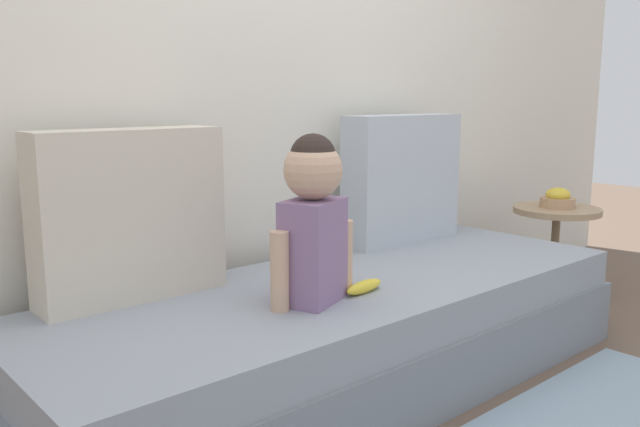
% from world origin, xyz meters
% --- Properties ---
extents(ground_plane, '(12.00, 12.00, 0.00)m').
position_xyz_m(ground_plane, '(0.00, 0.00, 0.00)').
color(ground_plane, brown).
extents(back_wall, '(5.49, 0.10, 2.27)m').
position_xyz_m(back_wall, '(0.00, 0.54, 1.14)').
color(back_wall, silver).
rests_on(back_wall, ground).
extents(couch, '(2.29, 0.81, 0.38)m').
position_xyz_m(couch, '(0.00, 0.00, 0.19)').
color(couch, gray).
rests_on(couch, ground).
extents(throw_pillow_left, '(0.59, 0.16, 0.53)m').
position_xyz_m(throw_pillow_left, '(-0.63, 0.31, 0.65)').
color(throw_pillow_left, beige).
rests_on(throw_pillow_left, couch).
extents(throw_pillow_right, '(0.59, 0.16, 0.55)m').
position_xyz_m(throw_pillow_right, '(0.63, 0.31, 0.66)').
color(throw_pillow_right, '#B2BCC6').
rests_on(throw_pillow_right, couch).
extents(toddler, '(0.32, 0.21, 0.52)m').
position_xyz_m(toddler, '(-0.23, -0.10, 0.66)').
color(toddler, gray).
rests_on(toddler, couch).
extents(banana, '(0.17, 0.06, 0.04)m').
position_xyz_m(banana, '(-0.05, -0.14, 0.40)').
color(banana, yellow).
rests_on(banana, couch).
extents(side_table, '(0.42, 0.42, 0.46)m').
position_xyz_m(side_table, '(1.51, 0.06, 0.36)').
color(side_table, tan).
rests_on(side_table, ground).
extents(fruit_bowl, '(0.17, 0.17, 0.10)m').
position_xyz_m(fruit_bowl, '(1.51, 0.06, 0.50)').
color(fruit_bowl, tan).
rests_on(fruit_bowl, side_table).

